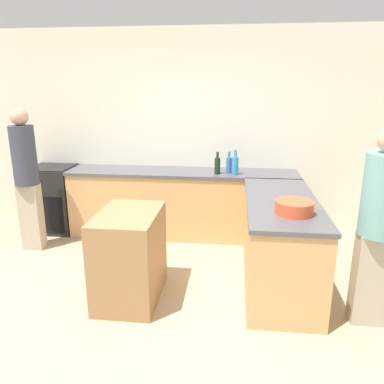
% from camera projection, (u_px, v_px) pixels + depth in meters
% --- Properties ---
extents(ground_plane, '(14.00, 14.00, 0.00)m').
position_uv_depth(ground_plane, '(152.00, 317.00, 3.29)').
color(ground_plane, tan).
extents(wall_back, '(8.00, 0.06, 2.70)m').
position_uv_depth(wall_back, '(185.00, 133.00, 5.08)').
color(wall_back, silver).
rests_on(wall_back, ground_plane).
extents(counter_back, '(3.00, 0.61, 0.89)m').
position_uv_depth(counter_back, '(182.00, 203.00, 5.02)').
color(counter_back, tan).
rests_on(counter_back, ground_plane).
extents(counter_peninsula, '(0.69, 1.74, 0.89)m').
position_uv_depth(counter_peninsula, '(279.00, 241.00, 3.79)').
color(counter_peninsula, tan).
rests_on(counter_peninsula, ground_plane).
extents(range_oven, '(0.60, 0.59, 0.90)m').
position_uv_depth(range_oven, '(54.00, 199.00, 5.22)').
color(range_oven, black).
rests_on(range_oven, ground_plane).
extents(island_table, '(0.55, 0.82, 0.85)m').
position_uv_depth(island_table, '(130.00, 256.00, 3.51)').
color(island_table, '#997047').
rests_on(island_table, ground_plane).
extents(mixing_bowl, '(0.33, 0.33, 0.11)m').
position_uv_depth(mixing_bowl, '(294.00, 207.00, 3.24)').
color(mixing_bowl, '#DB512D').
rests_on(mixing_bowl, counter_peninsula).
extents(wine_bottle_dark, '(0.07, 0.07, 0.28)m').
position_uv_depth(wine_bottle_dark, '(217.00, 165.00, 4.70)').
color(wine_bottle_dark, black).
rests_on(wine_bottle_dark, counter_back).
extents(water_bottle_blue, '(0.07, 0.07, 0.28)m').
position_uv_depth(water_bottle_blue, '(229.00, 165.00, 4.75)').
color(water_bottle_blue, '#386BB7').
rests_on(water_bottle_blue, counter_back).
extents(dish_soap_bottle, '(0.08, 0.08, 0.31)m').
position_uv_depth(dish_soap_bottle, '(235.00, 165.00, 4.66)').
color(dish_soap_bottle, '#338CBF').
rests_on(dish_soap_bottle, counter_back).
extents(person_by_range, '(0.28, 0.28, 1.73)m').
position_uv_depth(person_by_range, '(26.00, 174.00, 4.45)').
color(person_by_range, '#ADA38E').
rests_on(person_by_range, ground_plane).
extents(person_at_peninsula, '(0.32, 0.32, 1.67)m').
position_uv_depth(person_at_peninsula, '(379.00, 222.00, 3.00)').
color(person_at_peninsula, '#ADA38E').
rests_on(person_at_peninsula, ground_plane).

